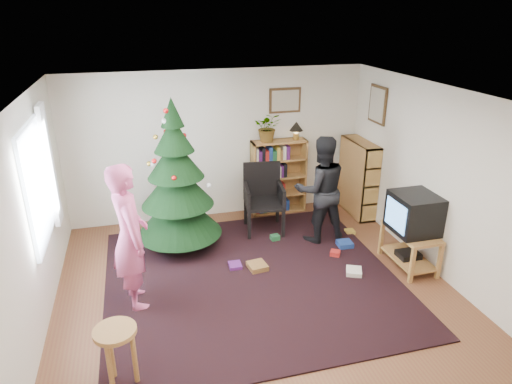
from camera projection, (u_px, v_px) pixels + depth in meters
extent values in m
plane|color=brown|center=(257.00, 291.00, 5.87)|extent=(5.00, 5.00, 0.00)
plane|color=white|center=(257.00, 97.00, 4.93)|extent=(5.00, 5.00, 0.00)
cube|color=silver|center=(218.00, 145.00, 7.64)|extent=(5.00, 0.02, 2.50)
cube|color=silver|center=(351.00, 341.00, 3.17)|extent=(5.00, 0.02, 2.50)
cube|color=silver|center=(29.00, 227.00, 4.80)|extent=(0.02, 5.00, 2.50)
cube|color=silver|center=(440.00, 183.00, 6.00)|extent=(0.02, 5.00, 2.50)
cube|color=black|center=(251.00, 278.00, 6.14)|extent=(3.80, 3.60, 0.02)
cube|color=silver|center=(37.00, 185.00, 5.25)|extent=(0.04, 1.20, 1.40)
cube|color=white|center=(50.00, 166.00, 5.89)|extent=(0.06, 0.35, 1.60)
cube|color=#4C3319|center=(285.00, 100.00, 7.63)|extent=(0.55, 0.03, 0.42)
cube|color=beige|center=(285.00, 100.00, 7.63)|extent=(0.47, 0.01, 0.34)
cube|color=#4C3319|center=(378.00, 105.00, 7.30)|extent=(0.03, 0.50, 0.60)
cube|color=beige|center=(378.00, 105.00, 7.30)|extent=(0.01, 0.42, 0.52)
cylinder|color=#3F2816|center=(181.00, 240.00, 6.93)|extent=(0.12, 0.12, 0.24)
cone|color=black|center=(179.00, 211.00, 6.75)|extent=(1.26, 1.26, 0.71)
cone|color=black|center=(177.00, 184.00, 6.59)|extent=(1.05, 1.05, 0.63)
cone|color=black|center=(175.00, 159.00, 6.44)|extent=(0.81, 0.81, 0.56)
cone|color=black|center=(173.00, 134.00, 6.31)|extent=(0.57, 0.57, 0.49)
cone|color=black|center=(172.00, 112.00, 6.19)|extent=(0.32, 0.32, 0.41)
cube|color=#A97F3C|center=(278.00, 177.00, 7.97)|extent=(0.95, 0.30, 1.30)
cube|color=#A97F3C|center=(279.00, 141.00, 7.73)|extent=(0.95, 0.30, 0.03)
cube|color=#A97F3C|center=(358.00, 178.00, 7.92)|extent=(0.30, 0.95, 1.30)
cube|color=#A97F3C|center=(361.00, 142.00, 7.68)|extent=(0.30, 0.95, 0.03)
cube|color=#A97F3C|center=(412.00, 232.00, 6.27)|extent=(0.47, 0.85, 0.04)
cube|color=#A97F3C|center=(412.00, 266.00, 5.97)|extent=(0.05, 0.05, 0.51)
cube|color=#A97F3C|center=(439.00, 262.00, 6.07)|extent=(0.05, 0.05, 0.51)
cube|color=#A97F3C|center=(381.00, 238.00, 6.68)|extent=(0.05, 0.05, 0.51)
cube|color=#A97F3C|center=(406.00, 235.00, 6.78)|extent=(0.05, 0.05, 0.51)
cube|color=#A97F3C|center=(408.00, 258.00, 6.42)|extent=(0.43, 0.81, 0.03)
cube|color=black|center=(408.00, 254.00, 6.40)|extent=(0.30, 0.25, 0.08)
cube|color=black|center=(414.00, 213.00, 6.16)|extent=(0.55, 0.61, 0.53)
cube|color=#5090D9|center=(396.00, 215.00, 6.09)|extent=(0.01, 0.48, 0.38)
cube|color=black|center=(264.00, 203.00, 7.28)|extent=(0.68, 0.68, 0.05)
cube|color=black|center=(259.00, 180.00, 7.41)|extent=(0.60, 0.13, 0.60)
cube|color=black|center=(252.00, 226.00, 7.06)|extent=(0.06, 0.06, 0.49)
cube|color=black|center=(285.00, 223.00, 7.19)|extent=(0.06, 0.06, 0.49)
cube|color=black|center=(244.00, 212.00, 7.55)|extent=(0.06, 0.06, 0.49)
cube|color=black|center=(275.00, 209.00, 7.67)|extent=(0.06, 0.06, 0.49)
cylinder|color=#A97F3C|center=(115.00, 331.00, 4.18)|extent=(0.40, 0.40, 0.04)
cylinder|color=#A97F3C|center=(134.00, 357.00, 4.34)|extent=(0.05, 0.05, 0.62)
cylinder|color=#A97F3C|center=(111.00, 352.00, 4.40)|extent=(0.05, 0.05, 0.62)
cylinder|color=#A97F3C|center=(110.00, 371.00, 4.17)|extent=(0.05, 0.05, 0.62)
imported|color=#CC5185|center=(130.00, 237.00, 5.33)|extent=(0.56, 0.74, 1.81)
imported|color=black|center=(321.00, 190.00, 6.89)|extent=(0.84, 0.67, 1.67)
imported|color=gray|center=(268.00, 127.00, 7.58)|extent=(0.53, 0.48, 0.49)
cylinder|color=#A57F33|center=(296.00, 137.00, 7.78)|extent=(0.10, 0.10, 0.10)
sphere|color=#FFD88C|center=(296.00, 131.00, 7.74)|extent=(0.10, 0.10, 0.10)
cone|color=black|center=(296.00, 126.00, 7.71)|extent=(0.23, 0.23, 0.15)
cube|color=#A51E19|center=(335.00, 254.00, 6.69)|extent=(0.20, 0.20, 0.08)
cube|color=navy|center=(345.00, 245.00, 6.94)|extent=(0.20, 0.20, 0.08)
cube|color=#1E592D|center=(275.00, 238.00, 7.14)|extent=(0.20, 0.20, 0.08)
cube|color=gold|center=(350.00, 231.00, 7.37)|extent=(0.20, 0.20, 0.08)
cube|color=brown|center=(257.00, 267.00, 6.35)|extent=(0.20, 0.20, 0.08)
cube|color=beige|center=(354.00, 272.00, 6.23)|extent=(0.20, 0.20, 0.08)
cube|color=#4C1959|center=(235.00, 265.00, 6.39)|extent=(0.20, 0.20, 0.08)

